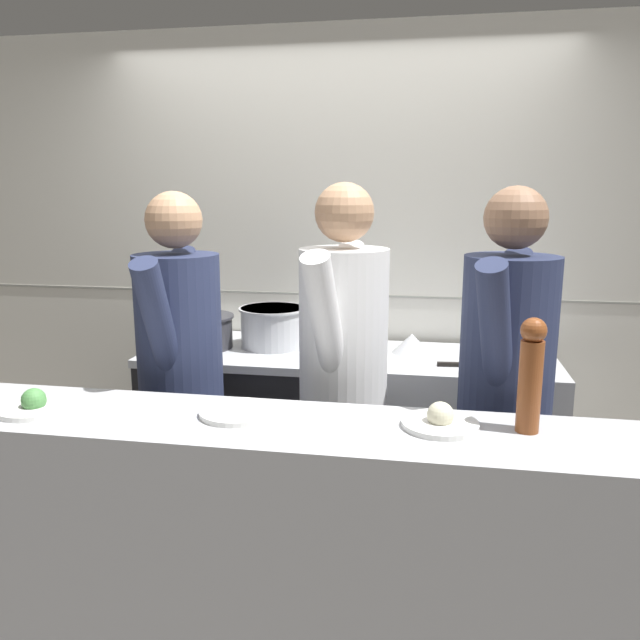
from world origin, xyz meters
TOP-DOWN VIEW (x-y plane):
  - ground_plane at (0.00, 0.00)m, footprint 14.00×14.00m
  - wall_back_tiled at (0.00, 1.31)m, footprint 8.00×0.06m
  - oven_range at (-0.47, 0.91)m, footprint 0.89×0.71m
  - prep_counter at (0.61, 0.91)m, footprint 1.14×0.65m
  - pass_counter at (0.14, -0.32)m, footprint 2.63×0.45m
  - stock_pot at (-0.65, 0.87)m, footprint 0.35×0.35m
  - sauce_pot at (-0.28, 0.95)m, footprint 0.36×0.36m
  - mixing_bowl_steel at (0.45, 0.99)m, footprint 0.20×0.20m
  - chefs_knife at (0.73, 0.77)m, footprint 0.37×0.07m
  - plated_dish_main at (-0.78, -0.36)m, footprint 0.24×0.24m
  - plated_dish_appetiser at (-0.09, -0.27)m, footprint 0.25×0.25m
  - plated_dish_dessert at (0.58, -0.26)m, footprint 0.25×0.25m
  - pepper_mill at (0.85, -0.25)m, footprint 0.08×0.08m
  - chef_head_cook at (-0.49, 0.20)m, footprint 0.37×0.76m
  - chef_sous at (0.20, 0.26)m, footprint 0.41×0.77m
  - chef_line at (0.83, 0.21)m, footprint 0.45×0.75m

SIDE VIEW (x-z plane):
  - ground_plane at x=0.00m, z-range 0.00..0.00m
  - prep_counter at x=0.61m, z-range 0.00..0.90m
  - oven_range at x=-0.47m, z-range 0.00..0.92m
  - pass_counter at x=0.14m, z-range 0.00..0.99m
  - chefs_knife at x=0.73m, z-range 0.90..0.92m
  - mixing_bowl_steel at x=0.45m, z-range 0.91..1.01m
  - chef_head_cook at x=-0.49m, z-range 0.10..1.83m
  - chef_line at x=0.83m, z-range 0.10..1.85m
  - chef_sous at x=0.20m, z-range 0.10..1.86m
  - plated_dish_appetiser at x=-0.09m, z-range 0.99..1.01m
  - stock_pot at x=-0.65m, z-range 0.92..1.09m
  - plated_dish_main at x=-0.78m, z-range 0.97..1.06m
  - plated_dish_dessert at x=0.58m, z-range 0.97..1.06m
  - sauce_pot at x=-0.28m, z-range 0.92..1.13m
  - pepper_mill at x=0.85m, z-range 1.00..1.37m
  - wall_back_tiled at x=0.00m, z-range 0.00..2.60m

